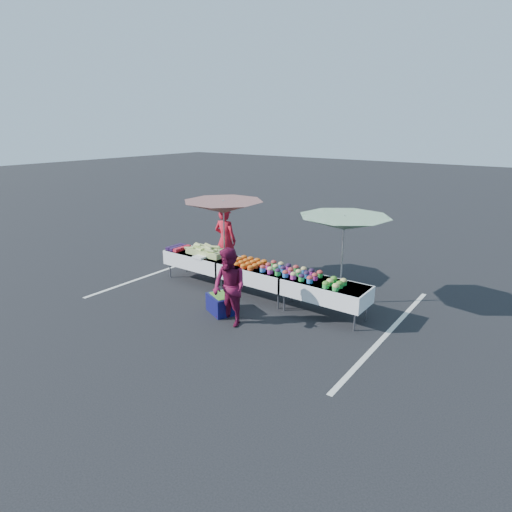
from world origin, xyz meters
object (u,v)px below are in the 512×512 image
Objects in this scene: table_right at (325,290)px; umbrella_left at (223,208)px; umbrella_right at (344,224)px; storage_bin at (221,303)px; customer at (229,287)px; table_left at (200,259)px; table_center at (256,273)px; vendor at (225,240)px.

umbrella_left is at bearing 171.03° from table_right.
umbrella_right is at bearing 91.23° from table_right.
storage_bin is (-1.86, -1.19, -0.37)m from table_right.
umbrella_right reaches higher than customer.
umbrella_left is at bearing -174.66° from umbrella_right.
table_center is at bearing 0.00° from table_left.
umbrella_left is at bearing 151.88° from storage_bin.
umbrella_left is (0.41, 0.50, 1.32)m from table_left.
customer is (-1.36, -1.50, 0.22)m from table_right.
umbrella_left is at bearing 121.60° from vendor.
umbrella_left is (0.39, -0.50, 1.01)m from vendor.
vendor is 3.69m from umbrella_right.
umbrella_right is at bearing 5.34° from umbrella_left.
umbrella_right is at bearing 12.59° from table_left.
umbrella_left is (-1.83, 2.00, 1.10)m from customer.
table_right is 2.24m from storage_bin.
table_right is 1.50m from umbrella_right.
vendor is 1.20m from umbrella_left.
table_left is 3.60m from table_right.
table_center is 2.06m from vendor.
table_center is 1.98m from umbrella_left.
vendor is 0.74× the size of umbrella_right.
table_right is 0.68× the size of umbrella_left.
customer is (2.21, -2.51, -0.09)m from vendor.
table_left is 1.05m from vendor.
umbrella_left is 2.73m from storage_bin.
table_left and table_center have the same top height.
storage_bin is at bearing -147.45° from table_right.
customer is at bearing -33.84° from table_left.
storage_bin is (1.33, -1.69, -1.69)m from umbrella_left.
vendor is at bearing 164.30° from table_right.
umbrella_left is at bearing 144.95° from customer.
table_left is 2.70m from customer.
customer is at bearing -47.65° from umbrella_left.
table_left is at bearing 180.00° from table_center.
umbrella_right reaches higher than table_left.
table_left is 1.80m from table_center.
table_right is at bearing -88.77° from umbrella_right.
umbrella_left is at bearing 50.77° from table_left.
umbrella_left is at bearing 160.07° from table_center.
vendor is at bearing 176.70° from umbrella_right.
umbrella_right is at bearing 24.17° from table_center.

